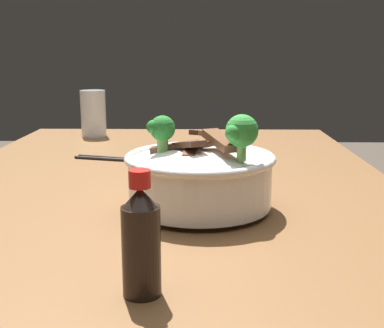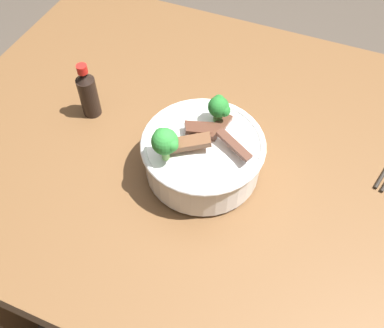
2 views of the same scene
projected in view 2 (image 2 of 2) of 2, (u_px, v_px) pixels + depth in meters
ground at (235, 304)px, 1.54m from camera, size 10.00×10.00×0.00m
dining_table at (260, 193)px, 0.99m from camera, size 1.43×0.89×0.81m
rice_bowl at (202, 152)px, 0.84m from camera, size 0.24×0.24×0.16m
soy_sauce_bottle at (88, 93)px, 0.94m from camera, size 0.04×0.04×0.13m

